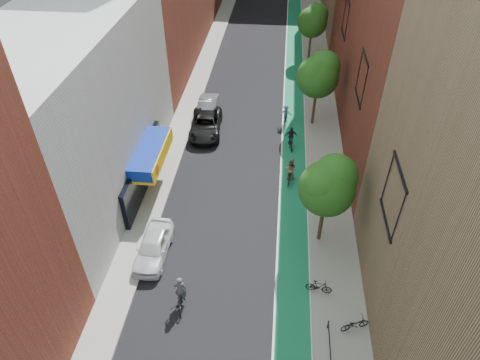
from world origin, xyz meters
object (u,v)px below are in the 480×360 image
(parked_car_black, at_px, (206,124))
(cyclist_lane_near, at_px, (290,172))
(cyclist_lead, at_px, (181,296))
(cyclist_lane_mid, at_px, (291,140))
(parked_car_white, at_px, (153,246))
(parked_car_silver, at_px, (208,109))
(cyclist_lane_far, at_px, (286,116))

(parked_car_black, distance_m, cyclist_lane_near, 9.51)
(cyclist_lead, bearing_deg, cyclist_lane_mid, -118.37)
(parked_car_white, distance_m, cyclist_lane_near, 11.48)
(parked_car_white, relative_size, parked_car_silver, 0.92)
(parked_car_black, distance_m, cyclist_lane_far, 7.12)
(parked_car_black, height_order, parked_car_silver, parked_car_silver)
(parked_car_black, relative_size, cyclist_lane_mid, 2.84)
(cyclist_lane_far, bearing_deg, parked_car_black, 16.99)
(parked_car_silver, height_order, cyclist_lane_far, cyclist_lane_far)
(cyclist_lane_near, xyz_separation_m, cyclist_lane_mid, (0.04, 4.44, -0.16))
(cyclist_lead, relative_size, cyclist_lane_far, 1.14)
(parked_car_white, height_order, parked_car_black, parked_car_black)
(parked_car_black, relative_size, cyclist_lane_far, 2.89)
(cyclist_lead, distance_m, cyclist_lane_far, 20.13)
(cyclist_lane_mid, bearing_deg, cyclist_lane_far, -90.92)
(parked_car_silver, xyz_separation_m, cyclist_lane_mid, (7.61, -4.26, -0.04))
(parked_car_black, bearing_deg, cyclist_lane_mid, -16.56)
(parked_car_black, height_order, cyclist_lane_far, cyclist_lane_far)
(cyclist_lane_near, xyz_separation_m, cyclist_lane_far, (-0.46, 8.06, -0.06))
(parked_car_silver, relative_size, cyclist_lane_near, 2.30)
(cyclist_lead, bearing_deg, cyclist_lane_far, -113.41)
(parked_car_silver, relative_size, cyclist_lane_mid, 2.44)
(cyclist_lane_far, bearing_deg, parked_car_silver, -4.19)
(cyclist_lead, bearing_deg, parked_car_black, -93.11)
(parked_car_white, xyz_separation_m, cyclist_lead, (2.42, -3.37, -0.02))
(cyclist_lane_near, bearing_deg, parked_car_black, -31.96)
(cyclist_lead, xyz_separation_m, cyclist_lane_near, (5.85, 11.34, 0.18))
(parked_car_black, height_order, cyclist_lead, cyclist_lead)
(parked_car_white, xyz_separation_m, cyclist_lane_far, (7.80, 16.03, 0.09))
(parked_car_white, xyz_separation_m, cyclist_lane_mid, (8.31, 12.41, -0.01))
(parked_car_white, xyz_separation_m, parked_car_black, (0.96, 14.06, 0.02))
(parked_car_black, relative_size, parked_car_silver, 1.16)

